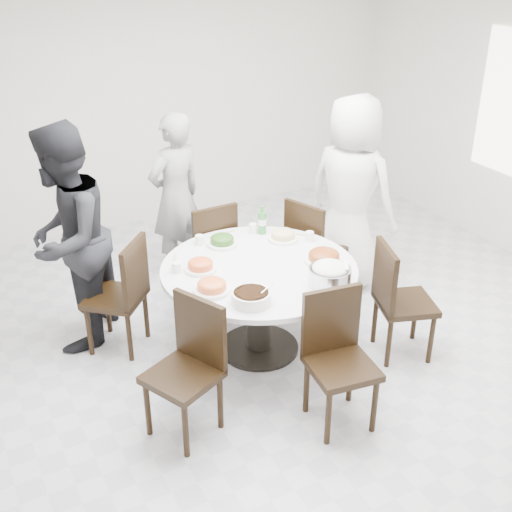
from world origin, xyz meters
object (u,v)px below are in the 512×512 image
chair_nw (115,295)px  chair_s (342,364)px  diner_middle (176,197)px  chair_se (406,301)px  dining_table (259,309)px  diner_left (67,239)px  diner_right (351,193)px  chair_sw (182,373)px  soup_bowl (251,297)px  rice_bowl (330,277)px  chair_n (207,249)px  beverage_bottle (262,220)px  chair_ne (316,247)px

chair_nw → chair_s: same height
diner_middle → chair_se: bearing=99.3°
dining_table → diner_left: size_ratio=0.83×
chair_nw → diner_right: size_ratio=0.53×
dining_table → diner_right: (1.28, 0.63, 0.52)m
chair_sw → diner_left: bearing=168.6°
soup_bowl → rice_bowl: bearing=-3.4°
chair_n → beverage_bottle: (0.32, -0.45, 0.40)m
chair_s → diner_left: size_ratio=0.52×
chair_sw → chair_se: size_ratio=1.00×
chair_sw → diner_middle: 2.28m
chair_n → soup_bowl: bearing=76.2°
dining_table → chair_sw: chair_sw is taller
chair_sw → soup_bowl: size_ratio=3.47×
diner_right → beverage_bottle: 0.98m
chair_s → soup_bowl: (-0.38, 0.57, 0.32)m
chair_se → soup_bowl: (-1.28, 0.13, 0.32)m
chair_n → diner_middle: (-0.07, 0.53, 0.33)m
chair_n → chair_ne: bearing=151.9°
chair_nw → chair_sw: same height
chair_nw → chair_se: (1.96, -1.13, 0.00)m
chair_nw → rice_bowl: bearing=92.2°
diner_middle → chair_ne: bearing=117.2°
diner_middle → beverage_bottle: (0.39, -0.98, 0.07)m
rice_bowl → diner_right: bearing=49.0°
diner_middle → diner_left: diner_left is taller
chair_n → diner_right: size_ratio=0.53×
dining_table → chair_se: 1.14m
chair_sw → diner_right: (2.17, 1.24, 0.42)m
diner_left → beverage_bottle: size_ratio=7.42×
rice_bowl → beverage_bottle: size_ratio=1.25×
beverage_bottle → chair_n: bearing=125.8°
diner_right → diner_middle: bearing=32.0°
chair_n → rice_bowl: size_ratio=3.10×
diner_middle → soup_bowl: bearing=65.8°
chair_se → beverage_bottle: bearing=50.8°
chair_s → diner_left: 2.30m
chair_n → beverage_bottle: 0.68m
chair_nw → chair_sw: size_ratio=1.00×
chair_s → rice_bowl: chair_s is taller
chair_se → chair_n: bearing=52.0°
rice_bowl → soup_bowl: bearing=176.6°
rice_bowl → chair_se: bearing=-7.7°
chair_s → rice_bowl: (0.24, 0.54, 0.34)m
chair_s → diner_middle: bearing=101.2°
chair_ne → chair_s: (-0.79, -1.56, 0.00)m
chair_n → chair_nw: (-0.96, -0.40, 0.00)m
rice_bowl → chair_nw: bearing=141.2°
chair_sw → chair_s: same height
dining_table → chair_sw: 1.08m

